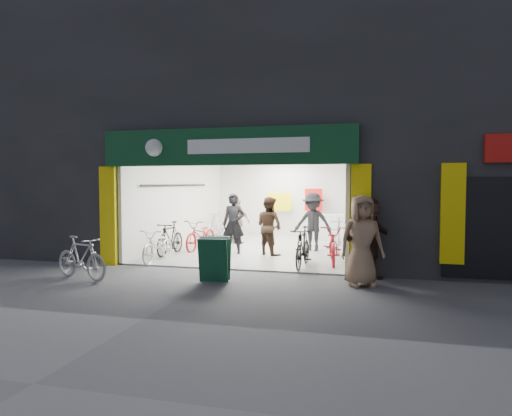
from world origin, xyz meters
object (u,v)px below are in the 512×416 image
at_px(parked_bike, 81,258).
at_px(pedestrian_near, 362,241).
at_px(sandwich_board, 215,258).
at_px(bike_left_front, 158,246).
at_px(bike_right_front, 303,248).

distance_m(parked_bike, pedestrian_near, 6.19).
bearing_deg(sandwich_board, bike_left_front, 131.56).
bearing_deg(pedestrian_near, sandwich_board, 166.89).
bearing_deg(bike_right_front, pedestrian_near, -46.67).
xyz_separation_m(parked_bike, sandwich_board, (3.00, 0.47, 0.05)).
distance_m(pedestrian_near, sandwich_board, 3.16).
distance_m(bike_left_front, sandwich_board, 3.09).
bearing_deg(bike_left_front, sandwich_board, -41.53).
distance_m(bike_right_front, pedestrian_near, 2.30).
bearing_deg(bike_right_front, bike_left_front, -176.17).
relative_size(bike_right_front, sandwich_board, 1.81).
height_order(bike_left_front, pedestrian_near, pedestrian_near).
bearing_deg(pedestrian_near, bike_right_front, 110.04).
bearing_deg(bike_right_front, parked_bike, -148.54).
height_order(bike_left_front, bike_right_front, bike_right_front).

